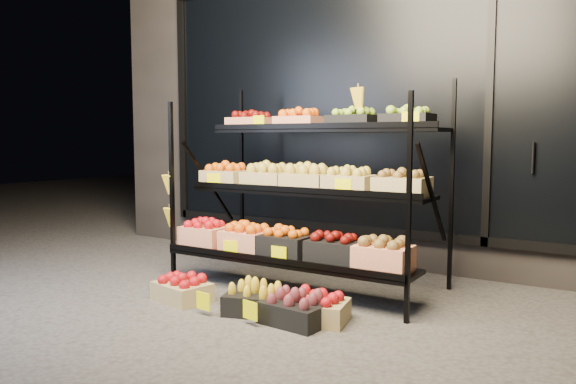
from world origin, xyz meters
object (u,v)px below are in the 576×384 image
Objects in this scene: floor_crate_left at (182,288)px; floor_crate_midleft at (256,299)px; floor_crate_midright at (315,307)px; display_rack at (302,190)px.

floor_crate_midleft is (0.63, 0.05, 0.00)m from floor_crate_left.
floor_crate_midright reaches higher than floor_crate_midleft.
display_rack is 1.04m from floor_crate_midleft.
floor_crate_left is 0.64m from floor_crate_midleft.
floor_crate_left is at bearing 174.34° from floor_crate_midright.
display_rack is 1.12m from floor_crate_midright.
display_rack is at bearing 114.74° from floor_crate_midright.
floor_crate_midright is at bearing 18.01° from floor_crate_left.
floor_crate_midleft is at bearing 16.61° from floor_crate_left.
display_rack is 4.66× the size of floor_crate_midright.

